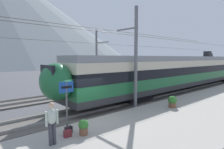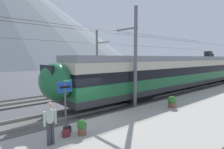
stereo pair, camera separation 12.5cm
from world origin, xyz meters
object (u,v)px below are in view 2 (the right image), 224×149
handbag_beside_passenger (66,133)px  train_near_platform (188,70)px  handbag_near_sign (67,130)px  potted_plant_by_shelter (82,126)px  catenary_mast_mid (134,56)px  train_far_track (200,65)px  potted_plant_platform_edge (172,101)px  passenger_walking (50,121)px  platform_sign (65,95)px  catenary_mast_far_side (98,58)px

handbag_beside_passenger → train_near_platform: bearing=11.3°
handbag_near_sign → potted_plant_by_shelter: potted_plant_by_shelter is taller
handbag_beside_passenger → catenary_mast_mid: bearing=16.3°
train_far_track → catenary_mast_mid: 28.08m
handbag_near_sign → potted_plant_platform_edge: size_ratio=0.55×
catenary_mast_mid → handbag_near_sign: size_ratio=114.81×
train_far_track → passenger_walking: 35.37m
train_near_platform → potted_plant_by_shelter: (-16.48, -3.67, -1.53)m
train_far_track → platform_sign: (-32.97, -8.59, -0.22)m
platform_sign → catenary_mast_mid: bearing=11.6°
potted_plant_by_shelter → handbag_near_sign: bearing=124.6°
train_near_platform → handbag_near_sign: train_near_platform is taller
train_near_platform → catenary_mast_far_side: catenary_mast_far_side is taller
handbag_beside_passenger → catenary_mast_far_side: bearing=48.0°
catenary_mast_far_side → handbag_near_sign: 14.97m
train_near_platform → handbag_near_sign: (-16.89, -3.08, -1.75)m
passenger_walking → potted_plant_by_shelter: size_ratio=2.46×
handbag_near_sign → catenary_mast_mid: bearing=13.8°
handbag_beside_passenger → potted_plant_by_shelter: size_ratio=0.63×
train_near_platform → catenary_mast_mid: (-10.90, -1.60, 1.59)m
handbag_near_sign → potted_plant_by_shelter: 0.76m
handbag_beside_passenger → passenger_walking: bearing=-161.7°
train_near_platform → potted_plant_platform_edge: 10.24m
train_near_platform → catenary_mast_mid: catenary_mast_mid is taller
potted_plant_platform_edge → train_near_platform: bearing=21.9°
handbag_beside_passenger → handbag_near_sign: (0.23, 0.34, 0.00)m
catenary_mast_mid → potted_plant_by_shelter: 6.73m
handbag_beside_passenger → handbag_near_sign: bearing=56.1°
passenger_walking → train_far_track: bearing=15.5°
catenary_mast_far_side → potted_plant_platform_edge: size_ratio=63.01×
handbag_beside_passenger → potted_plant_platform_edge: size_ratio=0.54×
train_far_track → potted_plant_platform_edge: size_ratio=39.49×
train_near_platform → passenger_walking: 18.32m
passenger_walking → handbag_beside_passenger: (0.79, 0.26, -0.79)m
passenger_walking → catenary_mast_far_side: bearing=46.5°
catenary_mast_far_side → handbag_near_sign: size_ratio=114.81×
train_near_platform → catenary_mast_far_side: (-7.08, 7.74, 1.49)m
handbag_near_sign → platform_sign: bearing=74.8°
train_far_track → passenger_walking: train_far_track is taller
handbag_beside_passenger → potted_plant_by_shelter: bearing=-21.5°
potted_plant_platform_edge → potted_plant_by_shelter: (-7.08, 0.11, -0.04)m
catenary_mast_far_side → handbag_beside_passenger: 15.37m
platform_sign → potted_plant_by_shelter: platform_sign is taller
platform_sign → passenger_walking: (-1.10, -0.87, -0.75)m
catenary_mast_mid → catenary_mast_far_side: (3.82, 9.35, -0.11)m
potted_plant_platform_edge → handbag_near_sign: bearing=174.6°
catenary_mast_mid → handbag_near_sign: bearing=-166.2°
catenary_mast_far_side → potted_plant_platform_edge: catenary_mast_far_side is taller
catenary_mast_far_side → handbag_beside_passenger: catenary_mast_far_side is taller
catenary_mast_mid → platform_sign: size_ratio=21.58×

